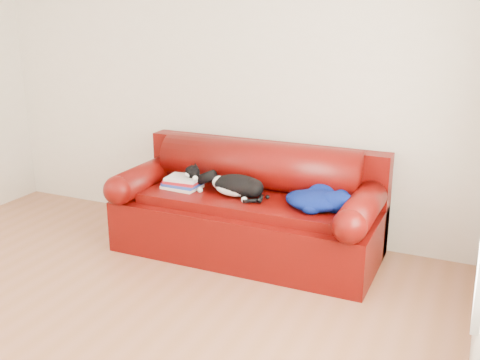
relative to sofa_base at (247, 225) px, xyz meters
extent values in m
plane|color=#915C3A|center=(-0.50, -1.49, -0.24)|extent=(4.50, 4.50, 0.00)
cube|color=beige|center=(-0.50, 0.51, 1.06)|extent=(4.50, 0.02, 2.60)
cube|color=#420702|center=(0.00, 0.01, -0.03)|extent=(2.10, 0.90, 0.42)
cube|color=#420702|center=(0.00, -0.04, 0.21)|extent=(1.66, 0.62, 0.10)
cylinder|color=black|center=(-0.93, -0.32, -0.21)|extent=(0.06, 0.06, 0.05)
cylinder|color=black|center=(0.93, -0.32, -0.21)|extent=(0.06, 0.06, 0.05)
cylinder|color=black|center=(-0.93, 0.34, -0.21)|extent=(0.06, 0.06, 0.05)
cylinder|color=black|center=(0.93, 0.34, -0.21)|extent=(0.06, 0.06, 0.05)
cube|color=#420702|center=(0.00, 0.37, 0.19)|extent=(2.10, 0.18, 0.85)
cylinder|color=#420702|center=(0.00, 0.26, 0.44)|extent=(1.70, 0.40, 0.40)
cylinder|color=#420702|center=(-0.93, 0.01, 0.30)|extent=(0.24, 0.88, 0.24)
sphere|color=#420702|center=(-0.93, -0.43, 0.30)|extent=(0.24, 0.24, 0.24)
cylinder|color=#420702|center=(0.93, 0.01, 0.30)|extent=(0.24, 0.88, 0.24)
sphere|color=#420702|center=(0.93, -0.43, 0.30)|extent=(0.24, 0.24, 0.24)
cube|color=beige|center=(-0.55, -0.06, 0.28)|extent=(0.31, 0.25, 0.02)
cube|color=white|center=(-0.55, -0.06, 0.28)|extent=(0.30, 0.24, 0.02)
cube|color=#2246B8|center=(-0.55, -0.06, 0.30)|extent=(0.29, 0.23, 0.02)
cube|color=white|center=(-0.55, -0.06, 0.30)|extent=(0.28, 0.22, 0.02)
cube|color=red|center=(-0.55, -0.06, 0.33)|extent=(0.28, 0.22, 0.02)
cube|color=white|center=(-0.55, -0.06, 0.33)|extent=(0.27, 0.21, 0.02)
cube|color=silver|center=(-0.55, -0.06, 0.35)|extent=(0.28, 0.22, 0.02)
cube|color=white|center=(-0.55, -0.06, 0.35)|extent=(0.27, 0.21, 0.02)
ellipsoid|color=black|center=(-0.05, -0.06, 0.35)|extent=(0.45, 0.29, 0.17)
ellipsoid|color=silver|center=(-0.08, -0.11, 0.32)|extent=(0.31, 0.18, 0.11)
ellipsoid|color=silver|center=(-0.22, -0.06, 0.35)|extent=(0.13, 0.12, 0.11)
ellipsoid|color=black|center=(0.08, -0.07, 0.34)|extent=(0.20, 0.20, 0.15)
ellipsoid|color=black|center=(-0.32, -0.02, 0.40)|extent=(0.14, 0.13, 0.11)
ellipsoid|color=silver|center=(-0.34, -0.05, 0.39)|extent=(0.07, 0.06, 0.04)
sphere|color=#BF7272|center=(-0.35, -0.06, 0.39)|extent=(0.01, 0.01, 0.01)
cone|color=black|center=(-0.31, -0.05, 0.45)|extent=(0.05, 0.05, 0.05)
cone|color=black|center=(-0.30, 0.01, 0.45)|extent=(0.05, 0.05, 0.05)
cylinder|color=black|center=(0.16, -0.11, 0.29)|extent=(0.07, 0.15, 0.04)
sphere|color=silver|center=(-0.26, -0.07, 0.28)|extent=(0.04, 0.04, 0.04)
sphere|color=silver|center=(0.05, -0.18, 0.28)|extent=(0.04, 0.04, 0.04)
ellipsoid|color=#040242|center=(0.59, -0.08, 0.33)|extent=(0.52, 0.49, 0.14)
ellipsoid|color=#040242|center=(0.75, -0.08, 0.34)|extent=(0.32, 0.29, 0.16)
ellipsoid|color=#040242|center=(0.47, -0.04, 0.31)|extent=(0.33, 0.36, 0.10)
ellipsoid|color=#040242|center=(0.59, 0.05, 0.34)|extent=(0.26, 0.23, 0.16)
ellipsoid|color=#040242|center=(0.59, -0.19, 0.31)|extent=(0.21, 0.22, 0.10)
ellipsoid|color=silver|center=(0.69, -0.12, 0.35)|extent=(0.20, 0.12, 0.04)
camera|label=1|loc=(1.69, -3.89, 1.70)|focal=42.00mm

